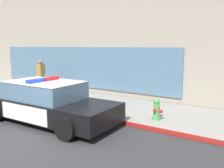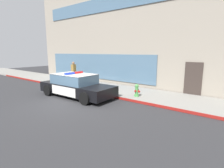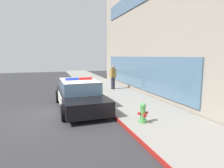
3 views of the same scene
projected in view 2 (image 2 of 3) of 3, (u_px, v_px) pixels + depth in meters
The scene contains 7 objects.
ground at pixel (72, 104), 9.21m from camera, with size 48.00×48.00×0.00m, color #303033.
sidewalk at pixel (117, 90), 12.19m from camera, with size 48.00×3.19×0.15m, color gray.
curb_red_paint at pixel (101, 94), 10.95m from camera, with size 28.80×0.04×0.14m, color maroon.
storefront_building at pixel (150, 34), 17.81m from camera, with size 19.45×11.38×8.86m.
police_cruiser at pixel (76, 86), 10.65m from camera, with size 4.97×2.18×1.49m.
fire_hydrant at pixel (137, 90), 10.11m from camera, with size 0.34×0.39×0.73m.
pedestrian_on_sidewalk at pixel (74, 71), 15.26m from camera, with size 0.35×0.45×1.71m.
Camera 2 is at (7.16, -5.64, 2.71)m, focal length 28.06 mm.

